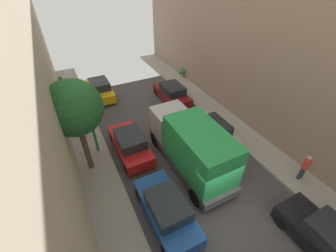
# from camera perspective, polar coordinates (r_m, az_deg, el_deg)

# --- Properties ---
(ground) EXTENTS (32.00, 32.00, 0.00)m
(ground) POSITION_cam_1_polar(r_m,az_deg,el_deg) (12.19, 14.42, -20.97)
(ground) COLOR #423F42
(sidewalk_right) EXTENTS (2.00, 44.00, 0.15)m
(sidewalk_right) POSITION_cam_1_polar(r_m,az_deg,el_deg) (15.00, 29.72, -11.25)
(sidewalk_right) COLOR gray
(sidewalk_right) RESTS_ON ground
(parked_car_left_2) EXTENTS (1.78, 4.20, 1.57)m
(parked_car_left_2) POSITION_cam_1_polar(r_m,az_deg,el_deg) (11.11, -0.35, -20.83)
(parked_car_left_2) COLOR #194799
(parked_car_left_2) RESTS_ON ground
(parked_car_left_3) EXTENTS (1.78, 4.20, 1.57)m
(parked_car_left_3) POSITION_cam_1_polar(r_m,az_deg,el_deg) (14.28, -9.70, -4.60)
(parked_car_left_3) COLOR red
(parked_car_left_3) RESTS_ON ground
(parked_car_left_4) EXTENTS (1.78, 4.20, 1.57)m
(parked_car_left_4) POSITION_cam_1_polar(r_m,az_deg,el_deg) (21.03, -17.13, 9.07)
(parked_car_left_4) COLOR gold
(parked_car_left_4) RESTS_ON ground
(parked_car_right_0) EXTENTS (1.78, 4.20, 1.57)m
(parked_car_right_0) POSITION_cam_1_polar(r_m,az_deg,el_deg) (12.40, 36.04, -22.90)
(parked_car_right_0) COLOR black
(parked_car_right_0) RESTS_ON ground
(parked_car_right_1) EXTENTS (1.78, 4.20, 1.57)m
(parked_car_right_1) POSITION_cam_1_polar(r_m,az_deg,el_deg) (15.35, 11.29, -1.36)
(parked_car_right_1) COLOR silver
(parked_car_right_1) RESTS_ON ground
(parked_car_right_2) EXTENTS (1.78, 4.20, 1.57)m
(parked_car_right_2) POSITION_cam_1_polar(r_m,az_deg,el_deg) (19.40, 1.07, 8.33)
(parked_car_right_2) COLOR maroon
(parked_car_right_2) RESTS_ON ground
(delivery_truck) EXTENTS (2.26, 6.60, 3.38)m
(delivery_truck) POSITION_cam_1_polar(r_m,az_deg,el_deg) (12.45, 6.02, -5.09)
(delivery_truck) COLOR #4C4C51
(delivery_truck) RESTS_ON ground
(pedestrian) EXTENTS (0.40, 0.36, 1.72)m
(pedestrian) POSITION_cam_1_polar(r_m,az_deg,el_deg) (14.36, 31.84, -8.89)
(pedestrian) COLOR #2D334C
(pedestrian) RESTS_ON sidewalk_right
(street_tree_2) EXTENTS (2.88, 2.88, 5.62)m
(street_tree_2) POSITION_cam_1_polar(r_m,az_deg,el_deg) (11.73, -23.17, 4.14)
(street_tree_2) COLOR brown
(street_tree_2) RESTS_ON sidewalk_left
(potted_plant_0) EXTENTS (0.65, 0.65, 0.93)m
(potted_plant_0) POSITION_cam_1_polar(r_m,az_deg,el_deg) (23.60, 3.45, 13.70)
(potted_plant_0) COLOR #B2A899
(potted_plant_0) RESTS_ON sidewalk_right
(potted_plant_4) EXTENTS (0.40, 0.40, 0.75)m
(potted_plant_4) POSITION_cam_1_polar(r_m,az_deg,el_deg) (24.69, -26.01, 10.74)
(potted_plant_4) COLOR #B2A899
(potted_plant_4) RESTS_ON sidewalk_left
(potted_plant_5) EXTENTS (0.54, 0.54, 0.84)m
(potted_plant_5) POSITION_cam_1_polar(r_m,az_deg,el_deg) (20.75, -24.70, 6.42)
(potted_plant_5) COLOR brown
(potted_plant_5) RESTS_ON sidewalk_left
(lamp_post) EXTENTS (0.44, 0.44, 5.02)m
(lamp_post) POSITION_cam_1_polar(r_m,az_deg,el_deg) (13.23, -20.19, 4.69)
(lamp_post) COLOR #26723F
(lamp_post) RESTS_ON sidewalk_left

